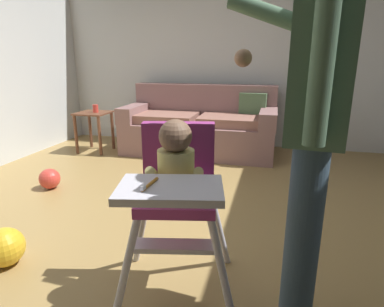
# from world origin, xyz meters

# --- Properties ---
(ground) EXTENTS (6.06, 6.57, 0.10)m
(ground) POSITION_xyz_m (0.00, 0.00, -0.05)
(ground) COLOR #9B7C46
(wall_far) EXTENTS (5.26, 0.06, 2.60)m
(wall_far) POSITION_xyz_m (0.00, 2.52, 1.30)
(wall_far) COLOR silver
(wall_far) RESTS_ON ground
(couch) EXTENTS (1.93, 0.86, 0.86)m
(couch) POSITION_xyz_m (-0.14, 2.00, 0.33)
(couch) COLOR #886260
(couch) RESTS_ON ground
(high_chair) EXTENTS (0.72, 0.81, 0.93)m
(high_chair) POSITION_xyz_m (0.36, -0.70, 0.64)
(high_chair) COLOR silver
(high_chair) RESTS_ON ground
(adult_standing) EXTENTS (0.51, 0.53, 1.67)m
(adult_standing) POSITION_xyz_m (0.93, -0.75, 0.95)
(adult_standing) COLOR #354B5F
(adult_standing) RESTS_ON ground
(toy_ball) EXTENTS (0.19, 0.19, 0.19)m
(toy_ball) POSITION_xyz_m (-1.23, 0.38, 0.10)
(toy_ball) COLOR #D13D33
(toy_ball) RESTS_ON ground
(toy_ball_second) EXTENTS (0.23, 0.23, 0.23)m
(toy_ball_second) POSITION_xyz_m (-0.71, -0.71, 0.12)
(toy_ball_second) COLOR gold
(toy_ball_second) RESTS_ON ground
(side_table) EXTENTS (0.40, 0.40, 0.52)m
(side_table) POSITION_xyz_m (-1.50, 1.67, 0.38)
(side_table) COLOR brown
(side_table) RESTS_ON ground
(sippy_cup) EXTENTS (0.07, 0.07, 0.10)m
(sippy_cup) POSITION_xyz_m (-1.46, 1.67, 0.57)
(sippy_cup) COLOR #D13D33
(sippy_cup) RESTS_ON side_table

